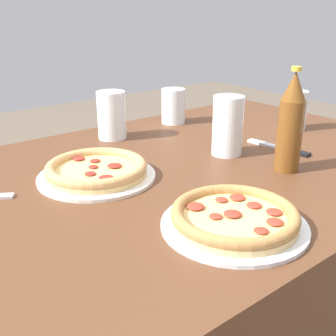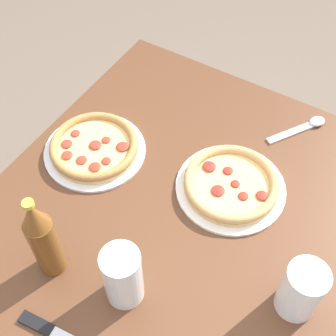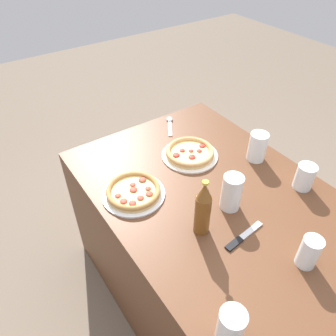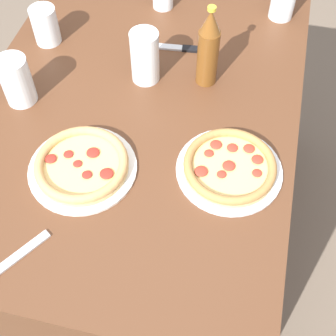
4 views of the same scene
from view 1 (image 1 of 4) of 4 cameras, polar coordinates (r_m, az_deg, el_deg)
The scene contains 9 objects.
table at distance 1.26m, azimuth 4.19°, elevation -15.31°, with size 1.29×0.89×0.75m.
pizza_salami at distance 0.98m, azimuth -9.66°, elevation -0.33°, with size 0.27×0.27×0.04m.
pizza_margherita at distance 0.77m, azimuth 8.99°, elevation -6.69°, with size 0.26×0.26×0.04m.
glass_water at distance 1.42m, azimuth 0.72°, elevation 8.30°, with size 0.08×0.08×0.11m.
glass_iced_tea at distance 1.26m, azimuth -7.63°, elevation 6.75°, with size 0.08×0.08×0.14m.
glass_red_wine at distance 1.12m, azimuth 7.95°, elevation 5.47°, with size 0.08×0.08×0.16m.
glass_mango_juice at distance 1.40m, azimuth 16.93°, elevation 7.25°, with size 0.07×0.07×0.12m.
beer_bottle at distance 1.02m, azimuth 16.28°, elevation 5.85°, with size 0.06×0.06×0.25m.
knife at distance 1.20m, azimuth 15.00°, elevation 2.61°, with size 0.04×0.19×0.01m.
Camera 1 is at (0.70, 0.73, 1.13)m, focal length 45.00 mm.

